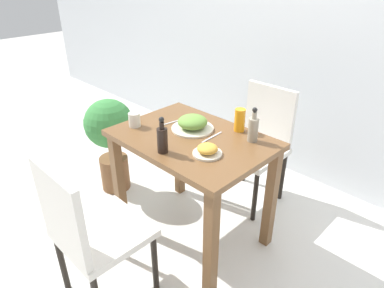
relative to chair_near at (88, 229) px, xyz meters
The scene contains 14 objects.
ground_plane 0.88m from the chair_near, 89.67° to the left, with size 16.00×16.00×0.00m, color silver.
wall_back 2.11m from the chair_near, 89.88° to the left, with size 8.00×0.05×2.60m.
dining_table 0.74m from the chair_near, 89.67° to the left, with size 0.93×0.66×0.75m.
chair_near is the anchor object (origin of this frame).
chair_far 1.40m from the chair_near, 88.26° to the left, with size 0.42×0.42×0.88m.
food_plate 0.86m from the chair_near, 94.52° to the left, with size 0.26×0.26×0.09m.
side_plate 0.73m from the chair_near, 71.49° to the left, with size 0.16×0.16×0.06m.
drink_cup 0.74m from the chair_near, 121.37° to the left, with size 0.07×0.07×0.09m.
juice_glass 1.05m from the chair_near, 81.27° to the left, with size 0.06×0.06×0.14m.
sauce_bottle 0.59m from the chair_near, 87.53° to the left, with size 0.06×0.06×0.21m.
condiment_bottle 1.03m from the chair_near, 72.78° to the left, with size 0.06×0.06×0.21m.
fork_utensil 0.87m from the chair_near, 105.60° to the left, with size 0.04×0.18×0.00m.
spoon_utensil 0.85m from the chair_near, 83.10° to the left, with size 0.02×0.18×0.00m.
potted_plant_left 1.07m from the chair_near, 140.78° to the left, with size 0.38×0.38×0.77m.
Camera 1 is at (1.27, -1.29, 1.66)m, focal length 32.00 mm.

